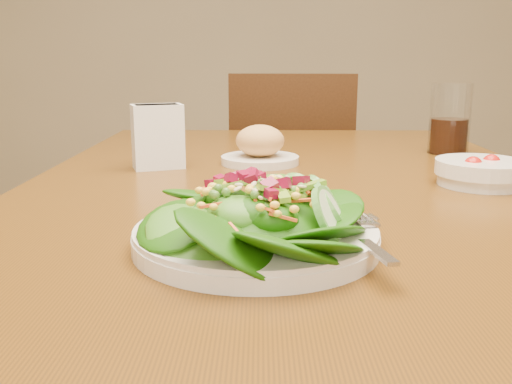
% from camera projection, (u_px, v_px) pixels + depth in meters
% --- Properties ---
extents(dining_table, '(0.90, 1.40, 0.75)m').
position_uv_depth(dining_table, '(296.00, 243.00, 0.96)').
color(dining_table, '#57310A').
rests_on(dining_table, ground_plane).
extents(chair_far, '(0.43, 0.44, 0.90)m').
position_uv_depth(chair_far, '(291.00, 197.00, 1.97)').
color(chair_far, '#331A09').
rests_on(chair_far, ground_plane).
extents(salad_plate, '(0.27, 0.27, 0.08)m').
position_uv_depth(salad_plate, '(265.00, 222.00, 0.61)').
color(salad_plate, silver).
rests_on(salad_plate, dining_table).
extents(bread_plate, '(0.15, 0.15, 0.08)m').
position_uv_depth(bread_plate, '(260.00, 148.00, 1.10)').
color(bread_plate, silver).
rests_on(bread_plate, dining_table).
extents(tomato_bowl, '(0.15, 0.15, 0.05)m').
position_uv_depth(tomato_bowl, '(482.00, 172.00, 0.92)').
color(tomato_bowl, silver).
rests_on(tomato_bowl, dining_table).
extents(drinking_glass, '(0.08, 0.08, 0.15)m').
position_uv_depth(drinking_glass, '(449.00, 124.00, 1.21)').
color(drinking_glass, silver).
rests_on(drinking_glass, dining_table).
extents(napkin_holder, '(0.10, 0.08, 0.12)m').
position_uv_depth(napkin_holder, '(158.00, 135.00, 1.05)').
color(napkin_holder, white).
rests_on(napkin_holder, dining_table).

